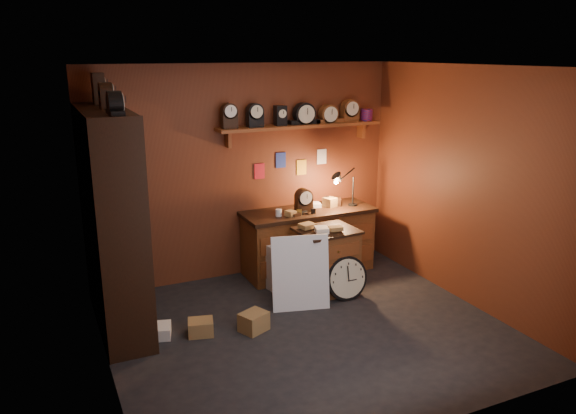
# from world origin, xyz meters

# --- Properties ---
(floor) EXTENTS (4.00, 4.00, 0.00)m
(floor) POSITION_xyz_m (0.00, 0.00, 0.00)
(floor) COLOR black
(floor) RESTS_ON ground
(room_shell) EXTENTS (4.02, 3.62, 2.71)m
(room_shell) POSITION_xyz_m (0.04, 0.11, 1.72)
(room_shell) COLOR brown
(room_shell) RESTS_ON ground
(shelving_unit) EXTENTS (0.47, 1.60, 2.58)m
(shelving_unit) POSITION_xyz_m (-1.79, 0.98, 1.25)
(shelving_unit) COLOR black
(shelving_unit) RESTS_ON ground
(workbench) EXTENTS (1.74, 0.66, 1.36)m
(workbench) POSITION_xyz_m (0.74, 1.47, 0.47)
(workbench) COLOR brown
(workbench) RESTS_ON ground
(low_cabinet) EXTENTS (0.72, 0.62, 0.88)m
(low_cabinet) POSITION_xyz_m (0.65, 0.82, 0.43)
(low_cabinet) COLOR brown
(low_cabinet) RESTS_ON ground
(big_round_clock) EXTENTS (0.53, 0.17, 0.53)m
(big_round_clock) POSITION_xyz_m (0.76, 0.52, 0.26)
(big_round_clock) COLOR black
(big_round_clock) RESTS_ON ground
(white_panel) EXTENTS (0.68, 0.34, 0.86)m
(white_panel) POSITION_xyz_m (0.16, 0.53, 0.00)
(white_panel) COLOR silver
(white_panel) RESTS_ON ground
(mini_fridge) EXTENTS (0.64, 0.65, 0.57)m
(mini_fridge) POSITION_xyz_m (0.30, 1.09, 0.28)
(mini_fridge) COLOR silver
(mini_fridge) RESTS_ON ground
(floor_box_a) EXTENTS (0.30, 0.27, 0.16)m
(floor_box_a) POSITION_xyz_m (-1.05, 0.39, 0.08)
(floor_box_a) COLOR olive
(floor_box_a) RESTS_ON ground
(floor_box_b) EXTENTS (0.27, 0.29, 0.12)m
(floor_box_b) POSITION_xyz_m (-1.44, 0.52, 0.06)
(floor_box_b) COLOR white
(floor_box_b) RESTS_ON ground
(floor_box_c) EXTENTS (0.34, 0.31, 0.20)m
(floor_box_c) POSITION_xyz_m (-0.52, 0.24, 0.10)
(floor_box_c) COLOR olive
(floor_box_c) RESTS_ON ground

